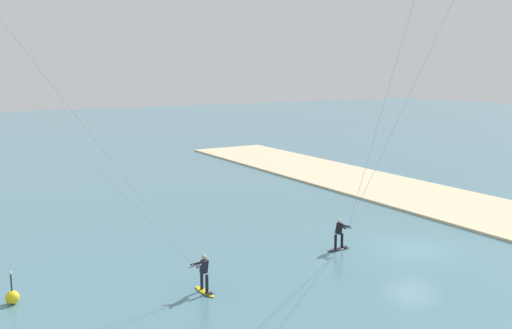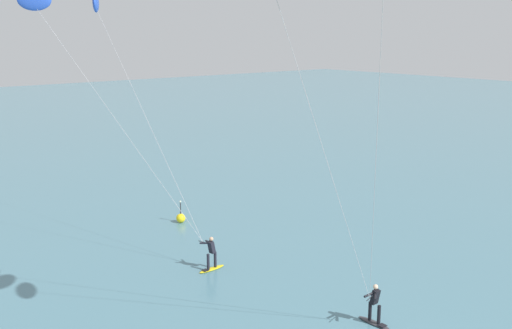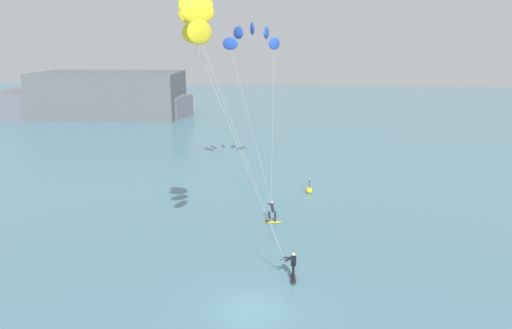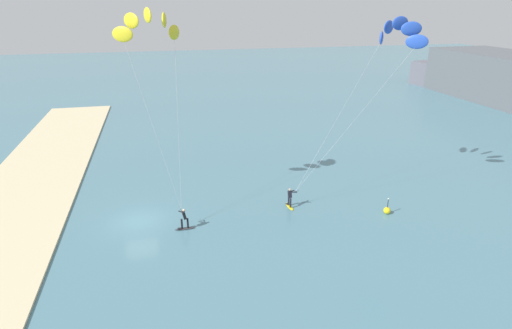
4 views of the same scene
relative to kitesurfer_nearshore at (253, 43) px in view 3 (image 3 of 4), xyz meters
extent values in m
plane|color=slate|center=(1.96, -21.32, -13.04)|extent=(240.00, 240.00, 0.00)
ellipsoid|color=yellow|center=(2.33, -9.26, -13.00)|extent=(1.52, 0.46, 0.08)
cube|color=black|center=(1.92, -9.29, -12.95)|extent=(0.30, 0.31, 0.02)
cylinder|color=black|center=(2.55, -9.25, -12.57)|extent=(0.14, 0.14, 0.78)
cylinder|color=black|center=(2.11, -9.27, -12.57)|extent=(0.14, 0.14, 0.78)
cube|color=black|center=(2.33, -9.26, -11.88)|extent=(0.34, 0.32, 0.63)
sphere|color=tan|center=(2.33, -9.26, -11.46)|extent=(0.20, 0.20, 0.20)
cylinder|color=black|center=(2.20, -8.73, -11.73)|extent=(0.16, 0.54, 0.03)
cylinder|color=black|center=(2.16, -9.02, -11.70)|extent=(0.43, 0.54, 0.15)
cylinder|color=black|center=(2.37, -8.97, -11.70)|extent=(0.17, 0.61, 0.15)
ellipsoid|color=blue|center=(1.81, 0.89, -0.08)|extent=(1.15, 1.64, 1.10)
ellipsoid|color=blue|center=(1.10, 0.71, 0.85)|extent=(0.57, 1.74, 1.10)
ellipsoid|color=blue|center=(-0.10, 0.41, 1.20)|extent=(0.73, 1.74, 1.10)
ellipsoid|color=blue|center=(-1.31, 0.10, 0.85)|extent=(1.28, 1.57, 1.10)
ellipsoid|color=blue|center=(-2.01, -0.07, -0.08)|extent=(1.64, 1.15, 1.10)
cylinder|color=#B2B2B7|center=(2.00, -3.92, -6.06)|extent=(0.40, 9.63, 11.36)
cylinder|color=#B2B2B7|center=(0.09, -4.40, -6.06)|extent=(4.23, 8.67, 11.36)
ellipsoid|color=#333338|center=(4.05, -17.94, -13.00)|extent=(0.40, 1.51, 0.08)
cube|color=black|center=(4.06, -18.35, -12.95)|extent=(0.30, 0.29, 0.02)
cylinder|color=black|center=(4.04, -17.72, -12.57)|extent=(0.14, 0.14, 0.78)
cylinder|color=black|center=(4.05, -18.16, -12.57)|extent=(0.14, 0.14, 0.78)
cube|color=black|center=(4.05, -17.94, -11.88)|extent=(0.31, 0.33, 0.63)
sphere|color=beige|center=(4.05, -17.94, -11.46)|extent=(0.20, 0.20, 0.20)
cylinder|color=black|center=(3.52, -18.10, -11.73)|extent=(0.54, 0.18, 0.03)
cylinder|color=black|center=(3.81, -18.12, -11.70)|extent=(0.53, 0.44, 0.15)
cylinder|color=black|center=(3.75, -17.91, -11.70)|extent=(0.61, 0.15, 0.15)
ellipsoid|color=yellow|center=(-1.39, -17.54, 0.69)|extent=(1.61, 1.08, 1.10)
ellipsoid|color=yellow|center=(-1.20, -18.22, 1.58)|extent=(1.68, 0.50, 1.10)
ellipsoid|color=yellow|center=(-0.86, -19.37, 1.93)|extent=(1.68, 0.77, 1.10)
ellipsoid|color=yellow|center=(-0.52, -20.53, 1.58)|extent=(1.49, 1.29, 1.10)
ellipsoid|color=yellow|center=(-0.32, -21.21, 0.69)|extent=(1.08, 1.61, 1.10)
cylinder|color=#B2B2B7|center=(1.06, -17.82, -5.67)|extent=(4.93, 0.57, 12.12)
cylinder|color=#B2B2B7|center=(1.60, -19.65, -5.67)|extent=(3.86, 3.13, 12.12)
sphere|color=yellow|center=(5.21, -2.00, -12.76)|extent=(0.56, 0.56, 0.56)
cylinder|color=#262628|center=(5.21, -2.00, -12.13)|extent=(0.06, 0.06, 0.70)
sphere|color=#F2F2CC|center=(5.21, -2.00, -11.72)|extent=(0.12, 0.12, 0.12)
cube|color=slate|center=(-25.26, 40.06, -11.18)|extent=(20.93, 10.40, 3.71)
cube|color=slate|center=(-35.54, 39.21, -10.77)|extent=(25.27, 16.38, 4.54)
cube|color=#565B60|center=(-28.87, 38.31, -9.20)|extent=(24.89, 13.55, 7.68)
camera|label=1|loc=(-18.83, 0.69, -3.60)|focal=40.14mm
camera|label=2|loc=(-13.69, -31.96, -1.63)|focal=42.41mm
camera|label=3|loc=(4.19, -43.05, 0.46)|focal=33.69mm
camera|label=4|loc=(32.23, -18.99, 2.93)|focal=29.67mm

